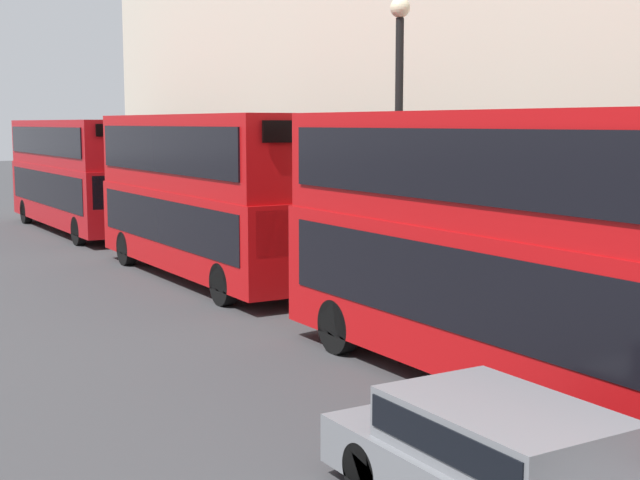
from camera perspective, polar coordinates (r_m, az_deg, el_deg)
name	(u,v)px	position (r m, az deg, el deg)	size (l,w,h in m)	color
bus_leading	(544,243)	(13.59, 14.12, -0.20)	(2.59, 11.05, 4.36)	#B20C0F
bus_second_in_queue	(207,190)	(23.92, -7.22, 3.22)	(2.59, 10.05, 4.39)	#B20C0F
bus_third_in_queue	(78,170)	(35.58, -15.25, 4.32)	(2.59, 11.05, 4.28)	#A80F14
car_dark_sedan	(505,463)	(9.64, 11.78, -13.81)	(1.83, 4.45, 1.31)	slate
street_lamp	(399,121)	(20.03, 5.07, 7.61)	(0.44, 0.44, 6.90)	black
pedestrian	(163,211)	(35.27, -10.03, 1.84)	(0.36, 0.36, 1.66)	#334C6B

